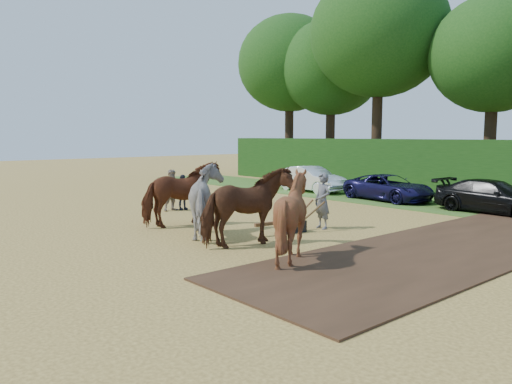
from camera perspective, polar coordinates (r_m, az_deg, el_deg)
The scene contains 5 objects.
ground at distance 11.74m, azimuth 0.02°, elevation -9.45°, with size 120.00×120.00×0.00m, color gold.
earth_strip at distance 16.30m, azimuth 22.85°, elevation -5.34°, with size 4.50×17.00×0.05m, color #472D1C.
spectator_near at distance 21.66m, azimuth -9.47°, elevation 0.20°, with size 0.86×0.67×1.77m, color #BCA993.
spectator_far at distance 21.80m, azimuth -8.42°, elevation -0.03°, with size 0.91×0.38×1.55m, color #262933.
plough_team at distance 15.27m, azimuth -2.87°, elevation -1.32°, with size 7.86×5.47×2.32m.
Camera 1 is at (8.58, -7.33, 3.23)m, focal length 35.00 mm.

